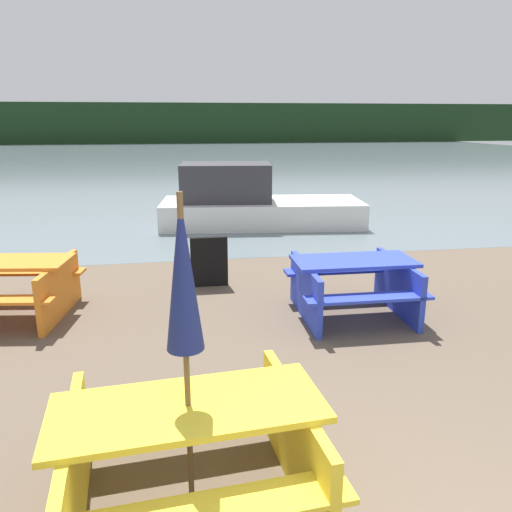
% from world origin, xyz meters
% --- Properties ---
extents(water, '(60.00, 50.00, 0.00)m').
position_xyz_m(water, '(0.00, 32.45, -0.00)').
color(water, slate).
rests_on(water, ground_plane).
extents(far_treeline, '(80.00, 1.60, 4.00)m').
position_xyz_m(far_treeline, '(0.00, 52.45, 2.00)').
color(far_treeline, '#193319').
rests_on(far_treeline, water).
extents(picnic_table_yellow, '(1.80, 1.52, 0.72)m').
position_xyz_m(picnic_table_yellow, '(-1.29, 1.64, 0.44)').
color(picnic_table_yellow, yellow).
rests_on(picnic_table_yellow, ground_plane).
extents(picnic_table_blue, '(1.52, 1.40, 0.74)m').
position_xyz_m(picnic_table_blue, '(0.86, 4.59, 0.44)').
color(picnic_table_blue, blue).
rests_on(picnic_table_blue, ground_plane).
extents(picnic_table_orange, '(1.73, 1.58, 0.74)m').
position_xyz_m(picnic_table_orange, '(-3.44, 5.25, 0.44)').
color(picnic_table_orange, orange).
rests_on(picnic_table_orange, ground_plane).
extents(umbrella_navy, '(0.23, 0.23, 2.05)m').
position_xyz_m(umbrella_navy, '(-1.29, 1.64, 1.55)').
color(umbrella_navy, brown).
rests_on(umbrella_navy, ground_plane).
extents(boat, '(4.82, 2.26, 1.44)m').
position_xyz_m(boat, '(0.44, 10.35, 0.52)').
color(boat, silver).
rests_on(boat, water).
extents(signboard, '(0.55, 0.08, 0.75)m').
position_xyz_m(signboard, '(-0.85, 6.04, 0.38)').
color(signboard, black).
rests_on(signboard, ground_plane).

